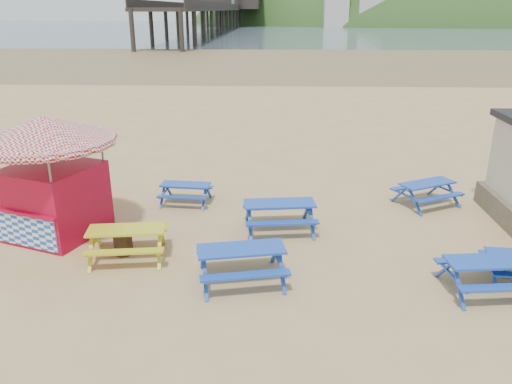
{
  "coord_description": "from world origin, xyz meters",
  "views": [
    {
      "loc": [
        0.1,
        -12.35,
        6.1
      ],
      "look_at": [
        -0.49,
        1.5,
        1.0
      ],
      "focal_mm": 35.0,
      "sensor_mm": 36.0,
      "label": 1
    }
  ],
  "objects_px": {
    "picnic_table_blue_a": "(186,193)",
    "picnic_table_blue_b": "(279,216)",
    "picnic_table_yellow": "(128,243)",
    "ice_cream_kiosk": "(49,162)",
    "litter_bin": "(123,240)"
  },
  "relations": [
    {
      "from": "picnic_table_blue_a",
      "to": "picnic_table_blue_b",
      "type": "height_order",
      "value": "picnic_table_blue_b"
    },
    {
      "from": "picnic_table_blue_b",
      "to": "picnic_table_yellow",
      "type": "relative_size",
      "value": 1.04
    },
    {
      "from": "ice_cream_kiosk",
      "to": "litter_bin",
      "type": "bearing_deg",
      "value": -7.84
    },
    {
      "from": "picnic_table_blue_a",
      "to": "litter_bin",
      "type": "xyz_separation_m",
      "value": [
        -1.01,
        -3.71,
        0.05
      ]
    },
    {
      "from": "picnic_table_blue_b",
      "to": "ice_cream_kiosk",
      "type": "height_order",
      "value": "ice_cream_kiosk"
    },
    {
      "from": "ice_cream_kiosk",
      "to": "picnic_table_yellow",
      "type": "bearing_deg",
      "value": -9.87
    },
    {
      "from": "picnic_table_yellow",
      "to": "picnic_table_blue_a",
      "type": "bearing_deg",
      "value": 70.49
    },
    {
      "from": "picnic_table_blue_a",
      "to": "picnic_table_yellow",
      "type": "bearing_deg",
      "value": -96.9
    },
    {
      "from": "ice_cream_kiosk",
      "to": "litter_bin",
      "type": "xyz_separation_m",
      "value": [
        2.24,
        -1.17,
        -1.77
      ]
    },
    {
      "from": "picnic_table_blue_a",
      "to": "picnic_table_yellow",
      "type": "distance_m",
      "value": 4.01
    },
    {
      "from": "picnic_table_blue_b",
      "to": "picnic_table_yellow",
      "type": "xyz_separation_m",
      "value": [
        -3.92,
        -1.91,
        -0.02
      ]
    },
    {
      "from": "picnic_table_blue_b",
      "to": "picnic_table_blue_a",
      "type": "bearing_deg",
      "value": 139.86
    },
    {
      "from": "picnic_table_blue_a",
      "to": "litter_bin",
      "type": "height_order",
      "value": "litter_bin"
    },
    {
      "from": "ice_cream_kiosk",
      "to": "litter_bin",
      "type": "height_order",
      "value": "ice_cream_kiosk"
    },
    {
      "from": "picnic_table_blue_b",
      "to": "ice_cream_kiosk",
      "type": "relative_size",
      "value": 0.45
    }
  ]
}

